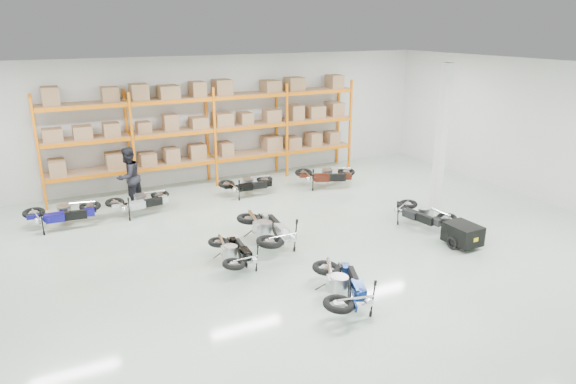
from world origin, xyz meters
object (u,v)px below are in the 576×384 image
trailer (463,234)px  moto_back_a (62,209)px  moto_silver_left (268,225)px  moto_back_d (326,171)px  moto_blue_centre (343,280)px  moto_touring_right (422,209)px  moto_back_c (248,181)px  moto_back_b (140,198)px  person_back (128,177)px  moto_black_far_left (234,248)px

trailer → moto_back_a: size_ratio=0.81×
moto_silver_left → moto_back_d: 5.51m
moto_blue_centre → moto_touring_right: moto_blue_centre is taller
moto_silver_left → moto_blue_centre: bearing=97.6°
trailer → moto_back_c: bearing=115.9°
moto_back_b → moto_back_d: size_ratio=0.91×
moto_blue_centre → moto_touring_right: size_ratio=1.09×
trailer → moto_back_a: (-9.18, 6.14, 0.19)m
moto_back_a → moto_back_d: bearing=-85.1°
moto_blue_centre → moto_touring_right: bearing=-126.8°
moto_back_c → moto_touring_right: bearing=-142.1°
moto_blue_centre → moto_back_d: 8.12m
moto_silver_left → person_back: person_back is taller
moto_back_a → moto_back_d: moto_back_d is taller
moto_back_a → moto_back_b: size_ratio=1.07×
moto_back_b → person_back: size_ratio=0.88×
moto_silver_left → person_back: (-2.61, 4.87, 0.34)m
moto_silver_left → moto_back_b: moto_silver_left is taller
moto_blue_centre → trailer: (4.34, 1.07, -0.20)m
moto_blue_centre → moto_back_a: moto_blue_centre is taller
moto_back_c → trailer: bearing=-149.3°
moto_touring_right → person_back: size_ratio=0.89×
moto_silver_left → moto_back_c: bearing=-100.6°
trailer → person_back: person_back is taller
moto_back_c → person_back: bearing=82.5°
moto_black_far_left → moto_back_d: size_ratio=0.85×
moto_blue_centre → moto_back_a: size_ratio=1.02×
moto_black_far_left → moto_silver_left: bearing=-145.3°
moto_silver_left → moto_back_c: size_ratio=1.21×
moto_black_far_left → moto_touring_right: bearing=-175.6°
moto_back_c → person_back: person_back is taller
moto_silver_left → person_back: size_ratio=1.05×
moto_touring_right → moto_back_b: (-6.99, 4.67, -0.00)m
moto_silver_left → moto_back_d: (3.99, 3.80, -0.04)m
moto_blue_centre → moto_back_b: bearing=-48.6°
moto_back_c → moto_back_b: bearing=96.2°
moto_back_a → person_back: person_back is taller
trailer → moto_black_far_left: bearing=163.0°
moto_touring_right → moto_back_d: (-0.52, 4.49, 0.05)m
moto_blue_centre → trailer: moto_blue_centre is taller
moto_silver_left → moto_black_far_left: moto_silver_left is taller
trailer → moto_touring_right: bearing=88.4°
moto_blue_centre → moto_touring_right: (4.34, 2.67, -0.04)m
moto_touring_right → moto_back_a: bearing=144.6°
moto_touring_right → moto_back_a: (-9.18, 4.55, 0.03)m
moto_touring_right → moto_back_b: bearing=137.2°
moto_back_d → moto_black_far_left: bearing=153.8°
moto_blue_centre → moto_black_far_left: size_ratio=1.17×
moto_back_d → moto_back_b: bearing=111.3°
moto_back_b → moto_back_c: 3.63m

